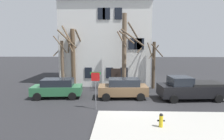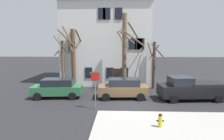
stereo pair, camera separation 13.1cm
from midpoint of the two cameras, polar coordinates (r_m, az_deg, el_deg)
The scene contains 13 objects.
ground_plane at distance 15.07m, azimuth 5.15°, elevation -10.58°, with size 120.00×120.00×0.00m, color #262628.
sidewalk_slab at distance 11.16m, azimuth 25.13°, elevation -17.69°, with size 11.30×6.87×0.12m, color #A8A59E.
building_main at distance 24.77m, azimuth -1.81°, elevation 9.79°, with size 10.73×8.44×11.13m.
tree_bare_near at distance 21.35m, azimuth -14.88°, elevation 2.32°, with size 2.10×1.89×5.65m.
tree_bare_mid at distance 21.08m, azimuth -11.98°, elevation 4.26°, with size 2.42×2.09×6.76m.
tree_bare_far at distance 19.37m, azimuth 3.71°, elevation 5.90°, with size 2.79×2.40×7.83m.
tree_bare_end at distance 20.69m, azimuth 12.11°, elevation 2.21°, with size 2.74×2.75×5.42m.
car_green_wagon at distance 17.62m, azimuth -16.39°, elevation -5.19°, with size 4.46×2.29×1.70m.
car_brown_wagon at distance 16.77m, azimuth 3.13°, elevation -5.44°, with size 4.37×2.23×1.75m.
pickup_truck_black at distance 17.66m, azimuth 22.35°, elevation -5.16°, with size 5.60×2.65×2.00m.
fire_hydrant at distance 11.23m, azimuth 14.26°, elevation -14.41°, with size 0.42×0.22×0.79m.
street_sign_pole at distance 13.70m, azimuth -5.27°, elevation -4.04°, with size 0.76×0.07×2.76m.
bicycle_leaning at distance 19.96m, azimuth -13.57°, elevation -5.13°, with size 1.75×0.17×1.03m.
Camera 1 is at (-0.94, -14.29, 4.69)m, focal length 30.27 mm.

